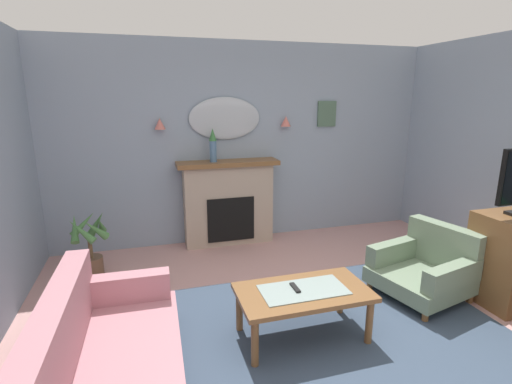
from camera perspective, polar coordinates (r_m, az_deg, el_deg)
floor at (r=3.41m, az=12.11°, el=-23.27°), size 6.27×6.53×0.10m
wall_back at (r=5.38m, az=-1.50°, el=7.25°), size 6.27×0.10×2.71m
patterned_rug at (r=3.52m, az=10.52°, el=-20.74°), size 3.20×2.40×0.01m
fireplace at (r=5.25m, az=-4.11°, el=-1.70°), size 1.36×0.36×1.16m
mantel_vase_right at (r=5.02m, az=-6.45°, el=7.05°), size 0.10×0.10×0.44m
wall_mirror at (r=5.20m, az=-4.67°, el=10.89°), size 0.96×0.06×0.56m
wall_sconce_left at (r=5.05m, az=-14.17°, el=9.84°), size 0.14×0.14×0.14m
wall_sconce_right at (r=5.39m, az=4.47°, el=10.47°), size 0.14×0.14×0.14m
framed_picture at (r=5.71m, az=10.51°, el=11.39°), size 0.28×0.03×0.36m
coffee_table at (r=3.32m, az=7.06°, el=-15.17°), size 1.10×0.60×0.45m
tv_remote at (r=3.29m, az=5.85°, el=-14.06°), size 0.04×0.16×0.02m
floral_couch at (r=2.96m, az=-22.15°, el=-21.72°), size 0.91×1.74×0.76m
armchair_near_fireplace at (r=4.36m, az=24.14°, el=-10.09°), size 0.98×0.97×0.71m
potted_plant_small_fern at (r=4.75m, az=-23.48°, el=-7.11°), size 0.46×0.47×0.74m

